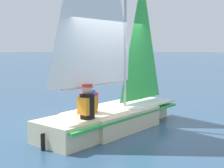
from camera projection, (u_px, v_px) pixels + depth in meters
The scene contains 4 objects.
ground_plane at pixel (112, 129), 7.35m from camera, with size 260.00×260.00×0.00m, color #2D4C6B.
sailboat_main at pixel (111, 89), 7.20m from camera, with size 4.06×1.60×6.19m.
sailor_helm at pixel (89, 105), 6.94m from camera, with size 0.36×0.32×1.16m.
sailor_crew at pixel (87, 110), 6.34m from camera, with size 0.36×0.32×1.16m.
Camera 1 is at (-5.22, -4.92, 1.89)m, focal length 50.00 mm.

